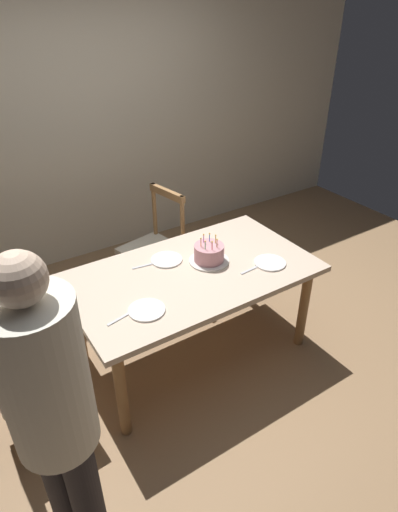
% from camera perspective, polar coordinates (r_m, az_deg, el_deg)
% --- Properties ---
extents(ground, '(6.40, 6.40, 0.00)m').
position_cam_1_polar(ground, '(3.36, -0.73, -12.28)').
color(ground, '#93704C').
extents(back_wall, '(6.40, 0.10, 2.60)m').
position_cam_1_polar(back_wall, '(4.24, -15.00, 16.52)').
color(back_wall, beige).
rests_on(back_wall, ground).
extents(dining_table, '(1.65, 0.94, 0.72)m').
position_cam_1_polar(dining_table, '(2.95, -0.81, -3.31)').
color(dining_table, beige).
rests_on(dining_table, ground).
extents(birthday_cake, '(0.28, 0.28, 0.19)m').
position_cam_1_polar(birthday_cake, '(2.98, 1.33, 0.27)').
color(birthday_cake, silver).
rests_on(birthday_cake, dining_table).
extents(plate_near_celebrant, '(0.22, 0.22, 0.01)m').
position_cam_1_polar(plate_near_celebrant, '(2.58, -6.91, -7.07)').
color(plate_near_celebrant, white).
rests_on(plate_near_celebrant, dining_table).
extents(plate_far_side, '(0.22, 0.22, 0.01)m').
position_cam_1_polar(plate_far_side, '(3.02, -4.30, -0.47)').
color(plate_far_side, white).
rests_on(plate_far_side, dining_table).
extents(plate_near_guest, '(0.22, 0.22, 0.01)m').
position_cam_1_polar(plate_near_guest, '(3.02, 9.33, -0.86)').
color(plate_near_guest, white).
rests_on(plate_near_guest, dining_table).
extents(fork_near_celebrant, '(0.18, 0.05, 0.01)m').
position_cam_1_polar(fork_near_celebrant, '(2.55, -10.33, -8.07)').
color(fork_near_celebrant, silver).
rests_on(fork_near_celebrant, dining_table).
extents(fork_far_side, '(0.18, 0.04, 0.01)m').
position_cam_1_polar(fork_far_side, '(2.98, -7.15, -1.26)').
color(fork_far_side, silver).
rests_on(fork_far_side, dining_table).
extents(fork_near_guest, '(0.18, 0.03, 0.01)m').
position_cam_1_polar(fork_near_guest, '(2.94, 6.88, -1.77)').
color(fork_near_guest, silver).
rests_on(fork_near_guest, dining_table).
extents(chair_spindle_back, '(0.52, 0.52, 0.95)m').
position_cam_1_polar(chair_spindle_back, '(3.68, -5.95, 0.91)').
color(chair_spindle_back, beige).
rests_on(chair_spindle_back, ground).
extents(chair_upholstered, '(0.48, 0.47, 0.95)m').
position_cam_1_polar(chair_upholstered, '(2.66, -23.11, -14.03)').
color(chair_upholstered, beige).
rests_on(chair_upholstered, ground).
extents(person_celebrant, '(0.32, 0.32, 1.67)m').
position_cam_1_polar(person_celebrant, '(1.84, -18.62, -19.11)').
color(person_celebrant, '#262328').
rests_on(person_celebrant, ground).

